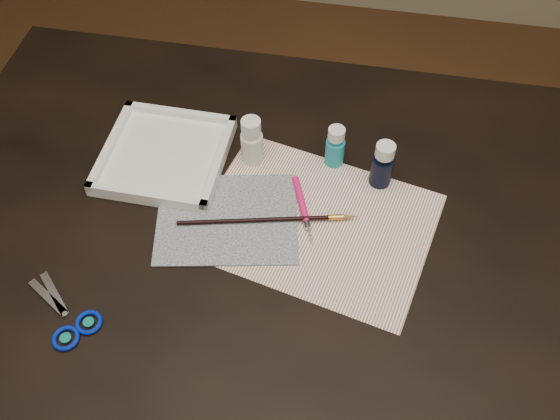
% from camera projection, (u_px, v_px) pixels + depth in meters
% --- Properties ---
extents(ground, '(3.50, 3.50, 0.02)m').
position_uv_depth(ground, '(280.00, 393.00, 1.67)').
color(ground, '#422614').
rests_on(ground, ground).
extents(table, '(1.30, 0.90, 0.75)m').
position_uv_depth(table, '(280.00, 327.00, 1.36)').
color(table, black).
rests_on(table, ground).
extents(paper, '(0.44, 0.37, 0.00)m').
position_uv_depth(paper, '(316.00, 223.00, 1.07)').
color(paper, white).
rests_on(paper, table).
extents(canvas, '(0.27, 0.24, 0.00)m').
position_uv_depth(canvas, '(227.00, 218.00, 1.07)').
color(canvas, black).
rests_on(canvas, paper).
extents(paint_bottle_white, '(0.04, 0.04, 0.10)m').
position_uv_depth(paint_bottle_white, '(252.00, 141.00, 1.12)').
color(paint_bottle_white, white).
rests_on(paint_bottle_white, table).
extents(paint_bottle_cyan, '(0.04, 0.04, 0.08)m').
position_uv_depth(paint_bottle_cyan, '(335.00, 146.00, 1.12)').
color(paint_bottle_cyan, teal).
rests_on(paint_bottle_cyan, table).
extents(paint_bottle_navy, '(0.04, 0.04, 0.09)m').
position_uv_depth(paint_bottle_navy, '(383.00, 165.00, 1.09)').
color(paint_bottle_navy, black).
rests_on(paint_bottle_navy, table).
extents(paintbrush, '(0.31, 0.08, 0.01)m').
position_uv_depth(paintbrush, '(268.00, 220.00, 1.06)').
color(paintbrush, black).
rests_on(paintbrush, canvas).
extents(craft_knife, '(0.06, 0.14, 0.01)m').
position_uv_depth(craft_knife, '(304.00, 210.00, 1.08)').
color(craft_knife, '#EF166F').
rests_on(craft_knife, paper).
extents(scissors, '(0.18, 0.16, 0.01)m').
position_uv_depth(scissors, '(57.00, 310.00, 0.96)').
color(scissors, silver).
rests_on(scissors, table).
extents(palette_tray, '(0.22, 0.22, 0.03)m').
position_uv_depth(palette_tray, '(165.00, 155.00, 1.15)').
color(palette_tray, white).
rests_on(palette_tray, table).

